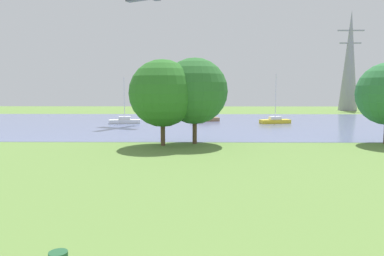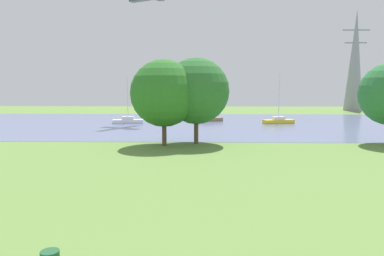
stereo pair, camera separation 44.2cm
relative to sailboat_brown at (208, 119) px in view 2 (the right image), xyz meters
name	(u,v)px [view 2 (the right image)]	position (x,y,z in m)	size (l,w,h in m)	color
ground_plane	(194,157)	(-1.51, -31.61, -0.47)	(160.00, 160.00, 0.00)	olive
water_surface	(199,123)	(-1.51, -3.61, -0.46)	(140.00, 40.00, 0.02)	slate
sailboat_brown	(208,119)	(0.00, 0.00, 0.00)	(5.03, 2.72, 7.52)	brown
sailboat_white	(128,121)	(-12.61, -4.05, 0.00)	(4.96, 2.14, 7.18)	white
sailboat_yellow	(278,121)	(10.97, -3.56, 0.00)	(5.02, 2.62, 7.71)	yellow
tree_west_far	(164,93)	(-4.60, -25.62, 4.61)	(6.50, 6.50, 8.34)	brown
tree_mid_shore	(196,91)	(-1.50, -24.46, 4.81)	(6.58, 6.58, 8.57)	brown
electricity_pylon	(355,61)	(35.87, 29.96, 11.62)	(6.40, 4.40, 24.15)	gray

